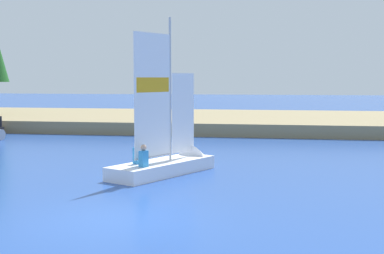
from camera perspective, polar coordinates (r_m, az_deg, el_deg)
ground_plane at (r=13.42m, az=-7.90°, el=-9.51°), size 200.00×200.00×0.00m
shore_bank at (r=38.41m, az=3.74°, el=0.64°), size 80.00×14.34×0.77m
sailboat at (r=19.82m, az=-1.74°, el=-3.42°), size 3.44×5.07×5.90m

